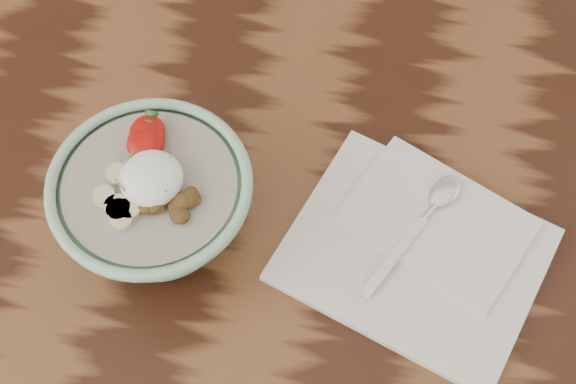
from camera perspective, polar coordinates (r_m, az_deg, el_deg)
table at (r=92.97cm, az=5.78°, el=-4.10°), size 160.00×90.00×75.00cm
breakfast_bowl at (r=78.25cm, az=-9.42°, el=-0.85°), size 19.23×19.23×13.13cm
napkin at (r=82.77cm, az=9.31°, el=-3.91°), size 29.94×27.06×1.52cm
spoon at (r=83.63cm, az=10.24°, el=-1.09°), size 9.55×15.76×0.88cm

